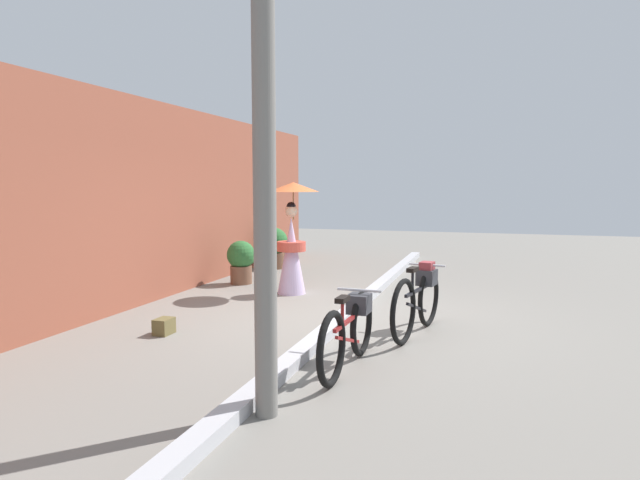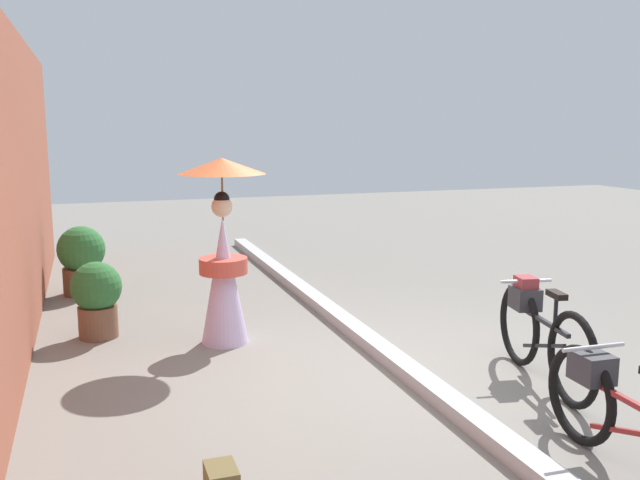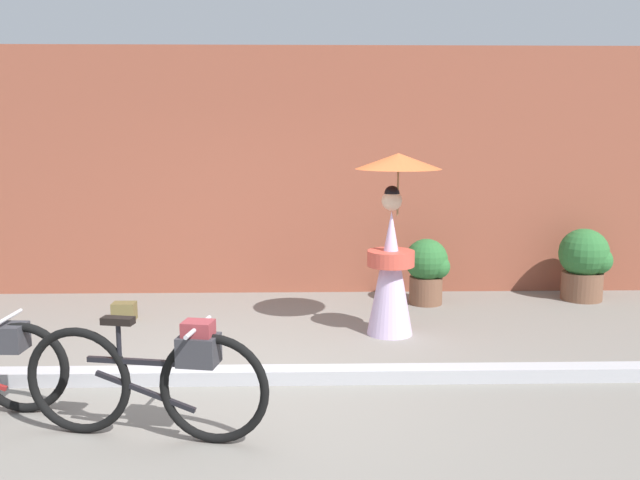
{
  "view_description": "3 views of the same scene",
  "coord_description": "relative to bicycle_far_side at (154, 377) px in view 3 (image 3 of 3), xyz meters",
  "views": [
    {
      "loc": [
        -7.29,
        -1.92,
        1.84
      ],
      "look_at": [
        0.59,
        0.57,
        1.02
      ],
      "focal_mm": 31.17,
      "sensor_mm": 36.0,
      "label": 1
    },
    {
      "loc": [
        -5.24,
        2.61,
        2.23
      ],
      "look_at": [
        0.53,
        0.63,
        1.18
      ],
      "focal_mm": 38.28,
      "sensor_mm": 36.0,
      "label": 2
    },
    {
      "loc": [
        0.56,
        -5.5,
        2.13
      ],
      "look_at": [
        0.7,
        0.12,
        1.2
      ],
      "focal_mm": 38.02,
      "sensor_mm": 36.0,
      "label": 3
    }
  ],
  "objects": [
    {
      "name": "sidewalk_curb",
      "position": [
        0.47,
        1.05,
        -0.39
      ],
      "size": [
        14.0,
        0.2,
        0.12
      ],
      "primitive_type": "cube",
      "color": "#B2B2B7",
      "rests_on": "ground_plane"
    },
    {
      "name": "building_wall",
      "position": [
        0.47,
        4.45,
        1.13
      ],
      "size": [
        14.0,
        0.4,
        3.16
      ],
      "primitive_type": "cube",
      "color": "brown",
      "rests_on": "ground_plane"
    },
    {
      "name": "bicycle_far_side",
      "position": [
        0.0,
        0.0,
        0.0
      ],
      "size": [
        1.74,
        0.5,
        0.86
      ],
      "color": "black",
      "rests_on": "ground_plane"
    },
    {
      "name": "potted_plant_by_door",
      "position": [
        4.55,
        3.77,
        0.04
      ],
      "size": [
        0.63,
        0.61,
        0.9
      ],
      "color": "brown",
      "rests_on": "ground_plane"
    },
    {
      "name": "ground_plane",
      "position": [
        0.47,
        1.05,
        -0.45
      ],
      "size": [
        30.0,
        30.0,
        0.0
      ],
      "primitive_type": "plane",
      "color": "gray"
    },
    {
      "name": "backpack_on_pavement",
      "position": [
        -1.0,
        2.99,
        -0.34
      ],
      "size": [
        0.26,
        0.18,
        0.2
      ],
      "color": "brown",
      "rests_on": "ground_plane"
    },
    {
      "name": "potted_plant_small",
      "position": [
        2.55,
        3.62,
        -0.0
      ],
      "size": [
        0.54,
        0.52,
        0.81
      ],
      "color": "brown",
      "rests_on": "ground_plane"
    },
    {
      "name": "person_with_parasol",
      "position": [
        1.95,
        2.4,
        0.54
      ],
      "size": [
        0.88,
        0.88,
        1.89
      ],
      "color": "silver",
      "rests_on": "ground_plane"
    }
  ]
}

